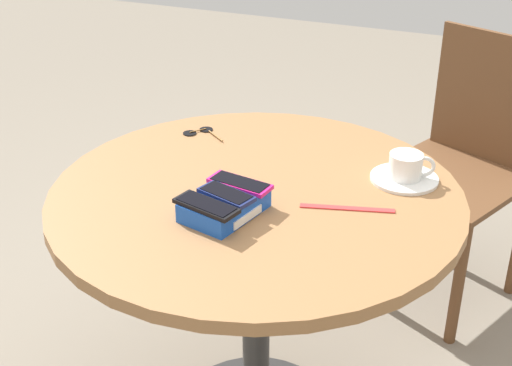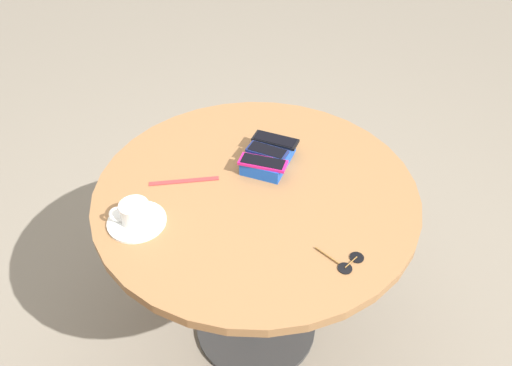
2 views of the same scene
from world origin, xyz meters
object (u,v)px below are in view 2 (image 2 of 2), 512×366
(round_table, at_px, (256,219))
(phone_magenta, at_px, (263,162))
(phone_navy, at_px, (267,151))
(saucer, at_px, (137,221))
(phone_black, at_px, (275,140))
(phone_box, at_px, (268,157))
(coffee_cup, at_px, (134,212))
(lanyard_strap, at_px, (184,181))
(sunglasses, at_px, (348,262))

(round_table, relative_size, phone_magenta, 6.37)
(phone_navy, height_order, saucer, phone_navy)
(phone_magenta, bearing_deg, phone_black, 168.30)
(phone_box, distance_m, phone_navy, 0.03)
(phone_box, bearing_deg, round_table, -9.78)
(phone_black, relative_size, phone_navy, 1.12)
(coffee_cup, distance_m, lanyard_strap, 0.21)
(phone_black, height_order, lanyard_strap, phone_black)
(coffee_cup, bearing_deg, sunglasses, 83.86)
(phone_box, bearing_deg, saucer, -46.33)
(phone_black, distance_m, sunglasses, 0.49)
(round_table, distance_m, sunglasses, 0.39)
(phone_black, xyz_separation_m, lanyard_strap, (0.18, -0.25, -0.05))
(phone_box, distance_m, phone_magenta, 0.07)
(phone_box, distance_m, phone_black, 0.06)
(phone_magenta, xyz_separation_m, lanyard_strap, (0.07, -0.23, -0.05))
(round_table, distance_m, phone_black, 0.26)
(saucer, height_order, lanyard_strap, saucer)
(phone_box, distance_m, lanyard_strap, 0.27)
(phone_box, relative_size, lanyard_strap, 0.97)
(coffee_cup, bearing_deg, saucer, 106.41)
(saucer, xyz_separation_m, coffee_cup, (0.00, -0.00, 0.03))
(phone_navy, relative_size, coffee_cup, 1.27)
(lanyard_strap, bearing_deg, sunglasses, 63.16)
(saucer, height_order, coffee_cup, coffee_cup)
(phone_magenta, height_order, coffee_cup, coffee_cup)
(phone_navy, bearing_deg, coffee_cup, -46.40)
(phone_magenta, xyz_separation_m, sunglasses, (0.31, 0.26, -0.05))
(coffee_cup, xyz_separation_m, lanyard_strap, (-0.18, 0.09, -0.04))
(phone_magenta, relative_size, sunglasses, 1.20)
(phone_navy, bearing_deg, saucer, -46.25)
(coffee_cup, relative_size, sunglasses, 0.85)
(round_table, xyz_separation_m, coffee_cup, (0.19, -0.30, 0.17))
(saucer, height_order, sunglasses, saucer)
(lanyard_strap, height_order, sunglasses, sunglasses)
(phone_navy, distance_m, coffee_cup, 0.45)
(phone_navy, distance_m, sunglasses, 0.45)
(phone_box, xyz_separation_m, phone_magenta, (0.06, -0.01, 0.03))
(phone_box, distance_m, coffee_cup, 0.45)
(phone_box, bearing_deg, phone_black, 165.55)
(saucer, bearing_deg, phone_magenta, 128.38)
(phone_navy, bearing_deg, sunglasses, 34.17)
(coffee_cup, bearing_deg, phone_navy, 133.60)
(phone_box, xyz_separation_m, phone_black, (-0.06, 0.01, 0.03))
(phone_magenta, bearing_deg, sunglasses, 39.47)
(phone_black, relative_size, phone_magenta, 1.01)
(phone_navy, bearing_deg, phone_box, 126.17)
(phone_magenta, relative_size, saucer, 0.93)
(round_table, relative_size, phone_box, 4.77)
(phone_magenta, bearing_deg, round_table, -10.47)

